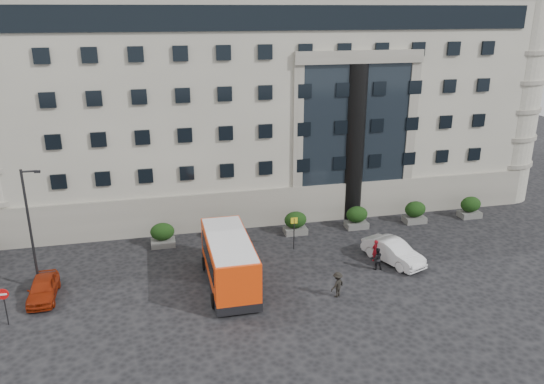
{
  "coord_description": "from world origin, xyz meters",
  "views": [
    {
      "loc": [
        -4.28,
        -29.78,
        17.03
      ],
      "look_at": [
        3.6,
        4.04,
        5.0
      ],
      "focal_mm": 35.0,
      "sensor_mm": 36.0,
      "label": 1
    }
  ],
  "objects_px": {
    "white_taxi": "(393,252)",
    "minibus": "(229,260)",
    "hedge_d": "(357,217)",
    "red_truck": "(1,196)",
    "bus_stop_sign": "(294,228)",
    "pedestrian_c": "(337,284)",
    "parked_car_d": "(0,222)",
    "hedge_e": "(415,212)",
    "pedestrian_a": "(375,250)",
    "pedestrian_b": "(377,259)",
    "street_lamp": "(31,226)",
    "hedge_c": "(295,223)",
    "hedge_a": "(163,235)",
    "no_entry_sign": "(4,299)",
    "parked_car_a": "(43,288)",
    "hedge_b": "(231,228)",
    "hedge_f": "(470,207)"
  },
  "relations": [
    {
      "from": "hedge_c",
      "to": "hedge_e",
      "type": "xyz_separation_m",
      "value": [
        10.4,
        0.0,
        0.0
      ]
    },
    {
      "from": "hedge_e",
      "to": "pedestrian_a",
      "type": "distance_m",
      "value": 8.57
    },
    {
      "from": "hedge_c",
      "to": "bus_stop_sign",
      "type": "height_order",
      "value": "bus_stop_sign"
    },
    {
      "from": "parked_car_d",
      "to": "pedestrian_c",
      "type": "height_order",
      "value": "pedestrian_c"
    },
    {
      "from": "hedge_c",
      "to": "pedestrian_a",
      "type": "relative_size",
      "value": 1.16
    },
    {
      "from": "bus_stop_sign",
      "to": "pedestrian_c",
      "type": "distance_m",
      "value": 7.37
    },
    {
      "from": "hedge_d",
      "to": "red_truck",
      "type": "xyz_separation_m",
      "value": [
        -29.14,
        10.6,
        0.55
      ]
    },
    {
      "from": "hedge_b",
      "to": "white_taxi",
      "type": "distance_m",
      "value": 12.39
    },
    {
      "from": "hedge_b",
      "to": "white_taxi",
      "type": "relative_size",
      "value": 0.38
    },
    {
      "from": "parked_car_d",
      "to": "pedestrian_b",
      "type": "distance_m",
      "value": 29.99
    },
    {
      "from": "white_taxi",
      "to": "pedestrian_c",
      "type": "bearing_deg",
      "value": -167.67
    },
    {
      "from": "no_entry_sign",
      "to": "pedestrian_a",
      "type": "height_order",
      "value": "no_entry_sign"
    },
    {
      "from": "parked_car_d",
      "to": "white_taxi",
      "type": "bearing_deg",
      "value": -33.01
    },
    {
      "from": "no_entry_sign",
      "to": "pedestrian_b",
      "type": "bearing_deg",
      "value": 4.06
    },
    {
      "from": "hedge_b",
      "to": "parked_car_d",
      "type": "distance_m",
      "value": 18.9
    },
    {
      "from": "parked_car_a",
      "to": "pedestrian_a",
      "type": "xyz_separation_m",
      "value": [
        22.13,
        0.19,
        0.1
      ]
    },
    {
      "from": "hedge_e",
      "to": "white_taxi",
      "type": "distance_m",
      "value": 8.17
    },
    {
      "from": "pedestrian_b",
      "to": "minibus",
      "type": "bearing_deg",
      "value": 6.44
    },
    {
      "from": "pedestrian_b",
      "to": "street_lamp",
      "type": "bearing_deg",
      "value": 0.77
    },
    {
      "from": "no_entry_sign",
      "to": "pedestrian_b",
      "type": "relative_size",
      "value": 1.47
    },
    {
      "from": "bus_stop_sign",
      "to": "white_taxi",
      "type": "height_order",
      "value": "bus_stop_sign"
    },
    {
      "from": "pedestrian_a",
      "to": "pedestrian_b",
      "type": "height_order",
      "value": "pedestrian_a"
    },
    {
      "from": "bus_stop_sign",
      "to": "red_truck",
      "type": "distance_m",
      "value": 26.66
    },
    {
      "from": "white_taxi",
      "to": "pedestrian_b",
      "type": "distance_m",
      "value": 1.74
    },
    {
      "from": "parked_car_a",
      "to": "hedge_c",
      "type": "bearing_deg",
      "value": 18.39
    },
    {
      "from": "hedge_b",
      "to": "bus_stop_sign",
      "type": "height_order",
      "value": "bus_stop_sign"
    },
    {
      "from": "hedge_c",
      "to": "pedestrian_a",
      "type": "xyz_separation_m",
      "value": [
        4.23,
        -5.95,
        -0.14
      ]
    },
    {
      "from": "hedge_f",
      "to": "white_taxi",
      "type": "height_order",
      "value": "hedge_f"
    },
    {
      "from": "minibus",
      "to": "pedestrian_b",
      "type": "distance_m",
      "value": 10.28
    },
    {
      "from": "hedge_d",
      "to": "street_lamp",
      "type": "distance_m",
      "value": 24.27
    },
    {
      "from": "hedge_e",
      "to": "hedge_f",
      "type": "height_order",
      "value": "same"
    },
    {
      "from": "minibus",
      "to": "parked_car_a",
      "type": "bearing_deg",
      "value": 175.17
    },
    {
      "from": "pedestrian_b",
      "to": "pedestrian_c",
      "type": "bearing_deg",
      "value": 43.38
    },
    {
      "from": "hedge_a",
      "to": "hedge_c",
      "type": "xyz_separation_m",
      "value": [
        10.4,
        0.0,
        0.0
      ]
    },
    {
      "from": "hedge_c",
      "to": "red_truck",
      "type": "bearing_deg",
      "value": 156.11
    },
    {
      "from": "pedestrian_c",
      "to": "hedge_e",
      "type": "bearing_deg",
      "value": -168.04
    },
    {
      "from": "hedge_a",
      "to": "hedge_c",
      "type": "relative_size",
      "value": 1.0
    },
    {
      "from": "hedge_a",
      "to": "parked_car_d",
      "type": "relative_size",
      "value": 0.34
    },
    {
      "from": "street_lamp",
      "to": "bus_stop_sign",
      "type": "bearing_deg",
      "value": 6.54
    },
    {
      "from": "red_truck",
      "to": "pedestrian_c",
      "type": "xyz_separation_m",
      "value": [
        23.85,
        -20.68,
        -0.64
      ]
    },
    {
      "from": "hedge_a",
      "to": "white_taxi",
      "type": "distance_m",
      "value": 17.05
    },
    {
      "from": "bus_stop_sign",
      "to": "no_entry_sign",
      "type": "height_order",
      "value": "bus_stop_sign"
    },
    {
      "from": "white_taxi",
      "to": "minibus",
      "type": "bearing_deg",
      "value": 161.98
    },
    {
      "from": "street_lamp",
      "to": "pedestrian_c",
      "type": "distance_m",
      "value": 19.32
    },
    {
      "from": "hedge_a",
      "to": "hedge_e",
      "type": "bearing_deg",
      "value": 0.0
    },
    {
      "from": "hedge_e",
      "to": "hedge_f",
      "type": "xyz_separation_m",
      "value": [
        5.2,
        0.0,
        0.0
      ]
    },
    {
      "from": "hedge_e",
      "to": "street_lamp",
      "type": "xyz_separation_m",
      "value": [
        -28.74,
        -4.8,
        3.44
      ]
    },
    {
      "from": "pedestrian_c",
      "to": "white_taxi",
      "type": "bearing_deg",
      "value": -178.31
    },
    {
      "from": "pedestrian_c",
      "to": "pedestrian_a",
      "type": "bearing_deg",
      "value": -168.25
    },
    {
      "from": "hedge_c",
      "to": "bus_stop_sign",
      "type": "xyz_separation_m",
      "value": [
        -0.9,
        -2.8,
        0.8
      ]
    }
  ]
}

